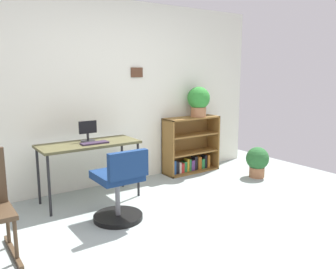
# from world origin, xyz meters

# --- Properties ---
(ground_plane) EXTENTS (6.24, 6.24, 0.00)m
(ground_plane) POSITION_xyz_m (0.00, 0.00, 0.00)
(ground_plane) COLOR #94A19D
(wall_back) EXTENTS (5.20, 0.12, 2.48)m
(wall_back) POSITION_xyz_m (0.00, 2.15, 1.24)
(wall_back) COLOR silver
(wall_back) RESTS_ON ground_plane
(desk) EXTENTS (1.18, 0.51, 0.71)m
(desk) POSITION_xyz_m (-0.38, 1.66, 0.65)
(desk) COLOR brown
(desk) RESTS_ON ground_plane
(monitor) EXTENTS (0.22, 0.17, 0.25)m
(monitor) POSITION_xyz_m (-0.35, 1.75, 0.83)
(monitor) COLOR #262628
(monitor) RESTS_ON desk
(keyboard) EXTENTS (0.32, 0.12, 0.02)m
(keyboard) POSITION_xyz_m (-0.34, 1.57, 0.72)
(keyboard) COLOR #2F2237
(keyboard) RESTS_ON desk
(office_chair) EXTENTS (0.52, 0.55, 0.79)m
(office_chair) POSITION_xyz_m (-0.36, 0.91, 0.35)
(office_chair) COLOR black
(office_chair) RESTS_ON ground_plane
(bookshelf_low) EXTENTS (0.91, 0.30, 0.86)m
(bookshelf_low) POSITION_xyz_m (1.38, 1.96, 0.37)
(bookshelf_low) COLOR brown
(bookshelf_low) RESTS_ON ground_plane
(potted_plant_on_shelf) EXTENTS (0.35, 0.35, 0.46)m
(potted_plant_on_shelf) POSITION_xyz_m (1.50, 1.90, 1.11)
(potted_plant_on_shelf) COLOR #9E6642
(potted_plant_on_shelf) RESTS_ON bookshelf_low
(potted_plant_floor) EXTENTS (0.33, 0.33, 0.45)m
(potted_plant_floor) POSITION_xyz_m (2.01, 1.14, 0.25)
(potted_plant_floor) COLOR #9E6642
(potted_plant_floor) RESTS_ON ground_plane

